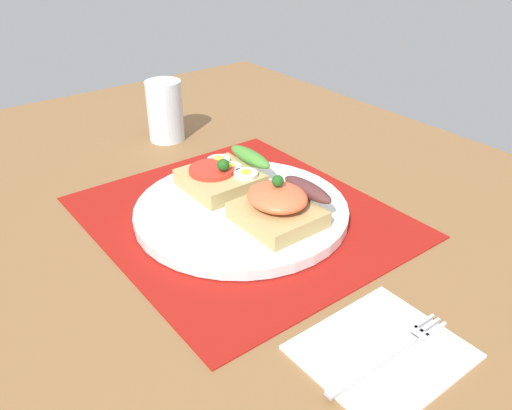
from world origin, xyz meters
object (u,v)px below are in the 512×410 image
object	(u,v)px
plate	(241,211)
sandwich_salmon	(281,205)
napkin	(382,350)
sandwich_egg_tomato	(224,175)
fork	(392,352)
drinking_glass	(165,111)

from	to	relation	value
plate	sandwich_salmon	world-z (taller)	sandwich_salmon
plate	napkin	size ratio (longest dim) A/B	1.95
sandwich_egg_tomato	fork	world-z (taller)	sandwich_egg_tomato
drinking_glass	plate	bearing A→B (deg)	-10.27
fork	drinking_glass	world-z (taller)	drinking_glass
fork	drinking_glass	distance (cm)	55.56
plate	sandwich_egg_tomato	distance (cm)	6.29
sandwich_salmon	napkin	xyz separation A→B (cm)	(20.54, -5.47, -3.36)
sandwich_salmon	drinking_glass	distance (cm)	33.48
fork	drinking_glass	xyz separation A→B (cm)	(-54.73, 8.62, 4.15)
plate	fork	bearing A→B (deg)	-7.58
plate	napkin	xyz separation A→B (cm)	(26.00, -3.75, -0.67)
sandwich_salmon	plate	bearing A→B (deg)	-162.47
plate	sandwich_egg_tomato	size ratio (longest dim) A/B	2.54
sandwich_egg_tomato	sandwich_salmon	bearing A→B (deg)	1.44
plate	drinking_glass	world-z (taller)	drinking_glass
napkin	drinking_glass	distance (cm)	54.74
sandwich_salmon	napkin	world-z (taller)	sandwich_salmon
sandwich_egg_tomato	sandwich_salmon	distance (cm)	11.16
plate	napkin	world-z (taller)	plate
sandwich_salmon	drinking_glass	xyz separation A→B (cm)	(-33.29, 3.32, 1.25)
sandwich_egg_tomato	drinking_glass	xyz separation A→B (cm)	(-22.14, 3.60, 1.70)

